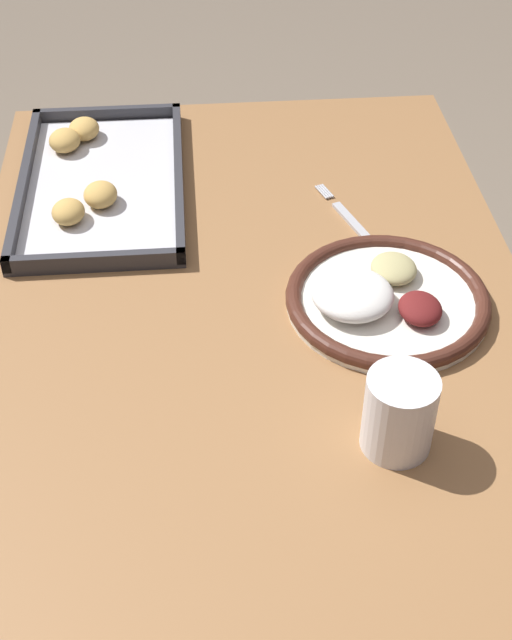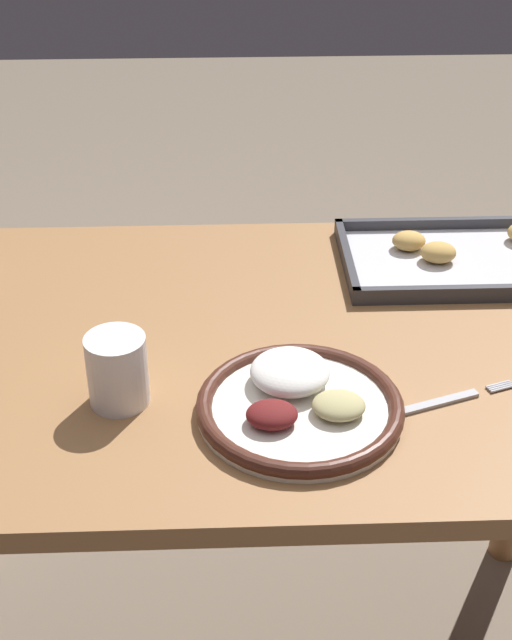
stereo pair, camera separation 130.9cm
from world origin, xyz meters
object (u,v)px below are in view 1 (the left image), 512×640
object	(u,v)px
fork	(360,230)
drinking_cup	(399,413)
dinner_plate	(384,298)
baking_tray	(97,179)

from	to	relation	value
fork	drinking_cup	world-z (taller)	drinking_cup
fork	dinner_plate	bearing A→B (deg)	161.34
fork	baking_tray	distance (m)	0.39
baking_tray	dinner_plate	bearing A→B (deg)	-129.73
drinking_cup	baking_tray	bearing A→B (deg)	32.77
dinner_plate	baking_tray	world-z (taller)	dinner_plate
baking_tray	drinking_cup	xyz separation A→B (m)	(-0.52, -0.34, 0.04)
dinner_plate	fork	bearing A→B (deg)	0.73
dinner_plate	drinking_cup	xyz separation A→B (m)	(-0.22, 0.03, 0.03)
dinner_plate	fork	distance (m)	0.16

